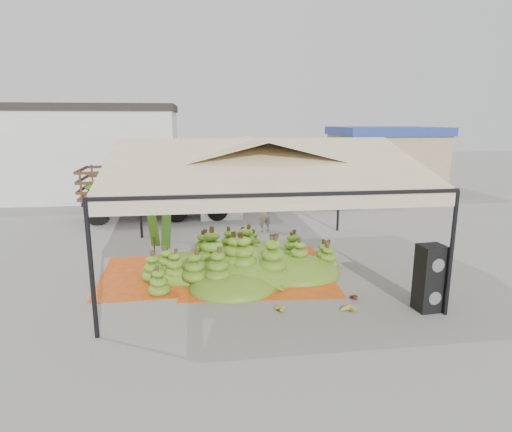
{
  "coord_description": "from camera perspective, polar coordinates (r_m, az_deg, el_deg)",
  "views": [
    {
      "loc": [
        -1.79,
        -12.73,
        4.55
      ],
      "look_at": [
        0.2,
        1.5,
        1.3
      ],
      "focal_mm": 30.0,
      "sensor_mm": 36.0,
      "label": 1
    }
  ],
  "objects": [
    {
      "name": "speaker_stack",
      "position": [
        11.21,
        22.14,
        -7.67
      ],
      "size": [
        0.64,
        0.57,
        1.64
      ],
      "rotation": [
        0.0,
        0.0,
        0.09
      ],
      "color": "black",
      "rests_on": "ground"
    },
    {
      "name": "hanging_bunches",
      "position": [
        13.54,
        0.7,
        4.55
      ],
      "size": [
        3.24,
        0.24,
        0.2
      ],
      "color": "#477819",
      "rests_on": "ground"
    },
    {
      "name": "tarp_right",
      "position": [
        13.31,
        0.1,
        -7.21
      ],
      "size": [
        4.71,
        4.92,
        0.01
      ],
      "primitive_type": "cube",
      "rotation": [
        0.0,
        0.0,
        -0.07
      ],
      "color": "#D56014",
      "rests_on": "ground"
    },
    {
      "name": "banana_heap",
      "position": [
        12.9,
        -1.51,
        -4.77
      ],
      "size": [
        6.61,
        5.58,
        1.34
      ],
      "primitive_type": "ellipsoid",
      "rotation": [
        0.0,
        0.0,
        0.08
      ],
      "color": "#447919",
      "rests_on": "ground"
    },
    {
      "name": "hand_red_b",
      "position": [
        13.44,
        9.1,
        -6.81
      ],
      "size": [
        0.45,
        0.4,
        0.18
      ],
      "primitive_type": "ellipsoid",
      "rotation": [
        0.0,
        0.0,
        0.25
      ],
      "color": "#572C13",
      "rests_on": "ground"
    },
    {
      "name": "hand_yellow_a",
      "position": [
        10.55,
        2.78,
        -12.17
      ],
      "size": [
        0.55,
        0.49,
        0.22
      ],
      "primitive_type": "ellipsoid",
      "rotation": [
        0.0,
        0.0,
        0.23
      ],
      "color": "gold",
      "rests_on": "ground"
    },
    {
      "name": "canopy_tent",
      "position": [
        12.92,
        0.04,
        7.19
      ],
      "size": [
        8.1,
        8.1,
        4.0
      ],
      "color": "black",
      "rests_on": "ground"
    },
    {
      "name": "building_white",
      "position": [
        28.03,
        -25.22,
        7.78
      ],
      "size": [
        14.3,
        6.3,
        5.4
      ],
      "color": "silver",
      "rests_on": "ground"
    },
    {
      "name": "tarp_left",
      "position": [
        13.25,
        -11.63,
        -7.58
      ],
      "size": [
        4.01,
        3.83,
        0.01
      ],
      "primitive_type": "cube",
      "rotation": [
        0.0,
        0.0,
        0.03
      ],
      "color": "#DA5E14",
      "rests_on": "ground"
    },
    {
      "name": "hand_yellow_b",
      "position": [
        10.71,
        12.09,
        -12.03
      ],
      "size": [
        0.65,
        0.65,
        0.23
      ],
      "primitive_type": "ellipsoid",
      "rotation": [
        0.0,
        0.0,
        0.76
      ],
      "color": "gold",
      "rests_on": "ground"
    },
    {
      "name": "hand_red_a",
      "position": [
        11.48,
        12.56,
        -10.42
      ],
      "size": [
        0.43,
        0.36,
        0.19
      ],
      "primitive_type": "ellipsoid",
      "rotation": [
        0.0,
        0.0,
        -0.08
      ],
      "color": "#5D1D15",
      "rests_on": "ground"
    },
    {
      "name": "ground",
      "position": [
        13.64,
        0.04,
        -6.74
      ],
      "size": [
        90.0,
        90.0,
        0.0
      ],
      "primitive_type": "plane",
      "color": "slate",
      "rests_on": "ground"
    },
    {
      "name": "hand_green",
      "position": [
        11.84,
        2.97,
        -9.36
      ],
      "size": [
        0.55,
        0.54,
        0.19
      ],
      "primitive_type": "ellipsoid",
      "rotation": [
        0.0,
        0.0,
        -0.68
      ],
      "color": "#386E17",
      "rests_on": "ground"
    },
    {
      "name": "building_tan",
      "position": [
        28.41,
        16.73,
        7.2
      ],
      "size": [
        6.3,
        5.3,
        4.1
      ],
      "color": "tan",
      "rests_on": "ground"
    },
    {
      "name": "truck_left",
      "position": [
        20.58,
        -11.44,
        4.05
      ],
      "size": [
        7.3,
        2.69,
        2.48
      ],
      "rotation": [
        0.0,
        0.0,
        0.03
      ],
      "color": "#493218",
      "rests_on": "ground"
    },
    {
      "name": "vendor",
      "position": [
        17.61,
        1.13,
        0.46
      ],
      "size": [
        0.69,
        0.57,
        1.61
      ],
      "primitive_type": "imported",
      "rotation": [
        0.0,
        0.0,
        3.51
      ],
      "color": "gray",
      "rests_on": "ground"
    },
    {
      "name": "banana_leaves",
      "position": [
        14.49,
        -12.48,
        -5.87
      ],
      "size": [
        0.96,
        1.36,
        3.7
      ],
      "primitive_type": null,
      "color": "#30681B",
      "rests_on": "ground"
    },
    {
      "name": "truck_right",
      "position": [
        23.29,
        8.65,
        4.38
      ],
      "size": [
        5.99,
        2.76,
        1.98
      ],
      "rotation": [
        0.0,
        0.0,
        -0.14
      ],
      "color": "#4E2E1A",
      "rests_on": "ground"
    }
  ]
}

